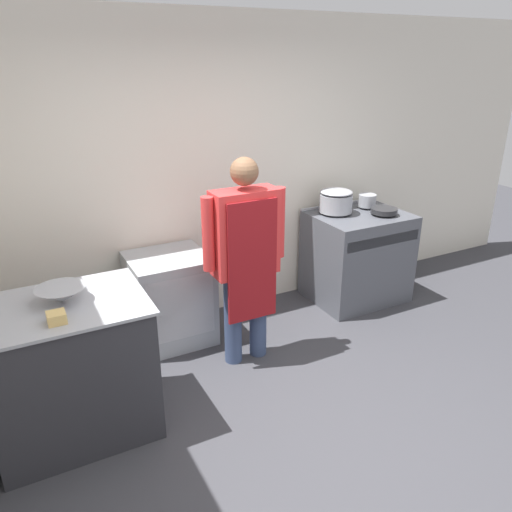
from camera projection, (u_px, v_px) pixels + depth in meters
ground_plane at (338, 451)px, 3.17m from camera, size 14.00×14.00×0.00m
wall_back at (203, 175)px, 4.43m from camera, size 8.00×0.05×2.70m
prep_counter at (72, 369)px, 3.19m from camera, size 1.00×0.75×0.93m
stove at (357, 256)px, 5.03m from camera, size 0.92×0.73×0.92m
fridge_unit at (170, 298)px, 4.29m from camera, size 0.66×0.60×0.78m
person_cook at (245, 250)px, 3.80m from camera, size 0.68×0.24×1.66m
mixing_bowl at (61, 295)px, 3.03m from camera, size 0.30×0.30×0.10m
plastic_tub at (57, 318)px, 2.80m from camera, size 0.10×0.10×0.06m
stock_pot at (336, 200)px, 4.83m from camera, size 0.32×0.32×0.22m
saute_pan at (384, 211)px, 4.82m from camera, size 0.26×0.26×0.05m
sauce_pot at (367, 200)px, 5.01m from camera, size 0.18×0.18×0.12m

